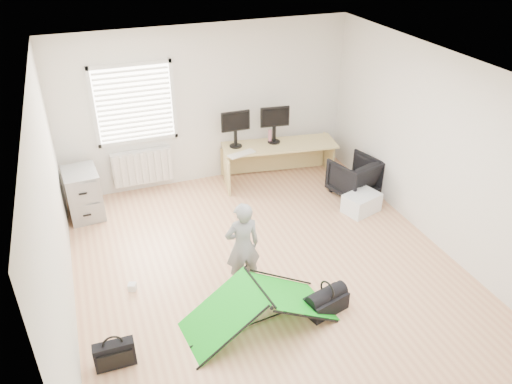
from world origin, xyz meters
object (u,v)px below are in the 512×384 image
object	(u,v)px
thermos	(270,136)
office_chair	(354,177)
filing_cabinet	(83,193)
desk	(279,162)
storage_crate	(362,203)
monitor_left	(235,134)
person	(243,246)
duffel_bag	(326,303)
laptop_bag	(115,355)
kite	(259,305)
monitor_right	(274,129)

from	to	relation	value
thermos	office_chair	world-z (taller)	thermos
office_chair	filing_cabinet	bearing A→B (deg)	-27.03
desk	storage_crate	bearing A→B (deg)	-52.41
monitor_left	office_chair	distance (m)	2.14
thermos	person	xyz separation A→B (m)	(-1.44, -2.68, -0.17)
thermos	duffel_bag	world-z (taller)	thermos
filing_cabinet	duffel_bag	size ratio (longest dim) A/B	1.48
laptop_bag	duffel_bag	xyz separation A→B (m)	(2.49, -0.04, -0.05)
desk	storage_crate	distance (m)	1.70
filing_cabinet	duffel_bag	world-z (taller)	filing_cabinet
monitor_left	person	distance (m)	2.83
thermos	duffel_bag	distance (m)	3.60
monitor_left	laptop_bag	bearing A→B (deg)	-125.15
kite	storage_crate	xyz separation A→B (m)	(2.41, 1.73, -0.12)
filing_cabinet	person	world-z (taller)	person
monitor_right	kite	size ratio (longest dim) A/B	0.29
person	kite	world-z (taller)	person
monitor_right	duffel_bag	distance (m)	3.59
kite	desk	bearing A→B (deg)	57.00
monitor_right	kite	xyz separation A→B (m)	(-1.54, -3.34, -0.64)
desk	kite	distance (m)	3.59
kite	laptop_bag	size ratio (longest dim) A/B	4.10
monitor_right	storage_crate	size ratio (longest dim) A/B	0.91
desk	office_chair	xyz separation A→B (m)	(0.98, -0.94, -0.01)
thermos	laptop_bag	world-z (taller)	thermos
storage_crate	duffel_bag	world-z (taller)	storage_crate
monitor_right	office_chair	xyz separation A→B (m)	(1.04, -1.06, -0.59)
office_chair	desk	bearing A→B (deg)	-59.04
monitor_right	thermos	xyz separation A→B (m)	(-0.06, 0.05, -0.13)
duffel_bag	kite	bearing A→B (deg)	158.41
monitor_right	laptop_bag	distance (m)	4.72
monitor_right	person	bearing A→B (deg)	-111.52
thermos	person	bearing A→B (deg)	-118.21
thermos	office_chair	size ratio (longest dim) A/B	0.31
filing_cabinet	duffel_bag	bearing A→B (deg)	-56.02
thermos	office_chair	distance (m)	1.62
desk	kite	bearing A→B (deg)	-107.57
monitor_left	duffel_bag	distance (m)	3.59
desk	thermos	xyz separation A→B (m)	(-0.11, 0.17, 0.45)
monitor_right	person	distance (m)	3.04
monitor_right	office_chair	world-z (taller)	monitor_right
person	laptop_bag	world-z (taller)	person
kite	duffel_bag	world-z (taller)	kite
filing_cabinet	office_chair	size ratio (longest dim) A/B	1.09
monitor_left	office_chair	world-z (taller)	monitor_left
monitor_right	kite	bearing A→B (deg)	-106.66
filing_cabinet	thermos	distance (m)	3.24
desk	duffel_bag	xyz separation A→B (m)	(-0.76, -3.31, -0.22)
duffel_bag	person	bearing A→B (deg)	119.43
monitor_right	duffel_bag	xyz separation A→B (m)	(-0.71, -3.43, -0.80)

